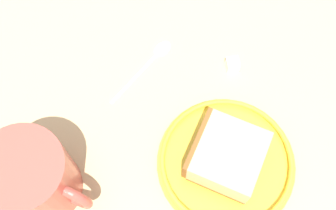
# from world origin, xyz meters

# --- Properties ---
(ground_plane) EXTENTS (1.44, 1.44, 0.04)m
(ground_plane) POSITION_xyz_m (0.00, 0.00, -0.02)
(ground_plane) COLOR tan
(small_plate) EXTENTS (0.18, 0.18, 0.02)m
(small_plate) POSITION_xyz_m (-0.08, -0.05, 0.01)
(small_plate) COLOR yellow
(small_plate) RESTS_ON ground_plane
(cake_slice) EXTENTS (0.12, 0.12, 0.05)m
(cake_slice) POSITION_xyz_m (-0.07, -0.05, 0.03)
(cake_slice) COLOR brown
(cake_slice) RESTS_ON small_plate
(tea_mug) EXTENTS (0.11, 0.11, 0.11)m
(tea_mug) POSITION_xyz_m (-0.04, 0.18, 0.05)
(tea_mug) COLOR #BF4C3F
(tea_mug) RESTS_ON ground_plane
(teaspoon) EXTENTS (0.08, 0.11, 0.01)m
(teaspoon) POSITION_xyz_m (0.10, -0.01, 0.00)
(teaspoon) COLOR silver
(teaspoon) RESTS_ON ground_plane
(sugar_cube) EXTENTS (0.02, 0.02, 0.02)m
(sugar_cube) POSITION_xyz_m (0.06, -0.11, 0.01)
(sugar_cube) COLOR white
(sugar_cube) RESTS_ON ground_plane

